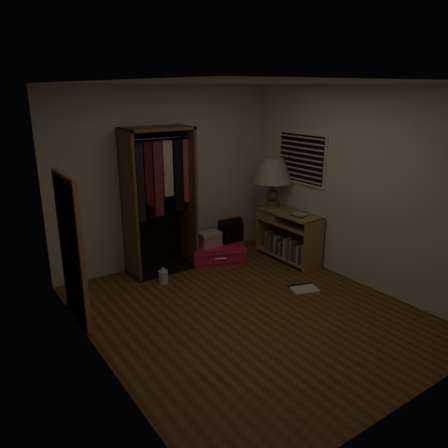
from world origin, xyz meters
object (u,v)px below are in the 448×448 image
Objects in this scene: open_wardrobe at (160,188)px; black_bag at (231,229)px; table_lamp at (273,171)px; train_case at (209,239)px; console_bookshelf at (287,234)px; floor_mirror at (72,249)px; pink_suitcase at (217,252)px; white_jug at (163,277)px.

open_wardrobe is 1.35m from black_bag.
train_case is at bearing 169.32° from table_lamp.
table_lamp reaches higher than console_bookshelf.
floor_mirror is 2.50m from pink_suitcase.
train_case is 1.02m from white_jug.
open_wardrobe is at bearing 166.02° from train_case.
black_bag is at bearing 24.15° from pink_suitcase.
console_bookshelf is 0.66× the size of floor_mirror.
table_lamp is (0.00, 0.38, 0.92)m from console_bookshelf.
white_jug is (1.24, 0.30, -0.76)m from floor_mirror.
console_bookshelf is 3.33× the size of train_case.
open_wardrobe reaches higher than black_bag.
floor_mirror is 1.49m from white_jug.
white_jug is at bearing -142.81° from pink_suitcase.
pink_suitcase is at bearing -175.30° from black_bag.
train_case is at bearing -161.39° from pink_suitcase.
white_jug is (-0.24, -0.47, -1.11)m from open_wardrobe.
white_jug is (-2.00, -0.10, -1.22)m from table_lamp.
console_bookshelf is 2.04m from white_jug.
floor_mirror is (-3.24, -0.03, 0.46)m from console_bookshelf.
table_lamp is 3.52× the size of white_jug.
console_bookshelf is 2.07m from open_wardrobe.
open_wardrobe is 6.09× the size of train_case.
table_lamp is at bearing 2.97° from white_jug.
open_wardrobe reaches higher than pink_suitcase.
table_lamp is (3.24, 0.41, 0.47)m from floor_mirror.
floor_mirror is at bearing -166.26° from white_jug.
pink_suitcase is (0.84, -0.17, -1.08)m from open_wardrobe.
black_bag is 1.69× the size of white_jug.
table_lamp is at bearing 7.17° from floor_mirror.
open_wardrobe is 1.11m from train_case.
train_case is 0.41m from black_bag.
console_bookshelf is at bearing -90.41° from table_lamp.
pink_suitcase is at bearing 15.39° from white_jug.
table_lamp reaches higher than black_bag.
table_lamp is 2.34m from white_jug.
floor_mirror reaches higher than console_bookshelf.
open_wardrobe reaches higher than floor_mirror.
open_wardrobe is 1.23m from white_jug.
floor_mirror reaches higher than train_case.
table_lamp is (0.92, -0.19, 1.19)m from pink_suitcase.
floor_mirror is 7.74× the size of white_jug.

